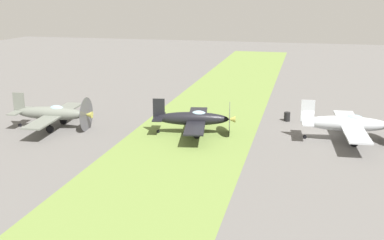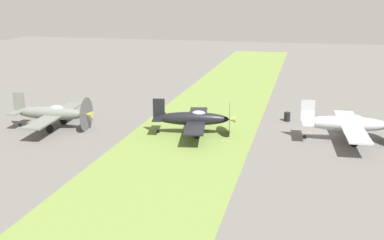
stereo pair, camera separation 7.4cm
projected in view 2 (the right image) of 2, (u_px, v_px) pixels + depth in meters
The scene contains 6 objects.
ground_plane at pixel (316, 136), 41.16m from camera, with size 160.00×160.00×0.00m, color #605E5B.
grass_verge at pixel (197, 128), 43.64m from camera, with size 120.00×11.00×0.01m, color olive.
airplane_lead at pixel (348, 124), 39.56m from camera, with size 10.12×8.01×3.60m.
airplane_wingman at pixel (194, 119), 41.64m from camera, with size 9.37×7.47×3.32m.
airplane_trail at pixel (53, 113), 43.29m from camera, with size 9.71×7.68×3.45m.
fuel_drum at pixel (287, 117), 45.95m from camera, with size 0.60×0.60×0.90m, color black.
Camera 2 is at (40.79, -1.24, 12.27)m, focal length 43.74 mm.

